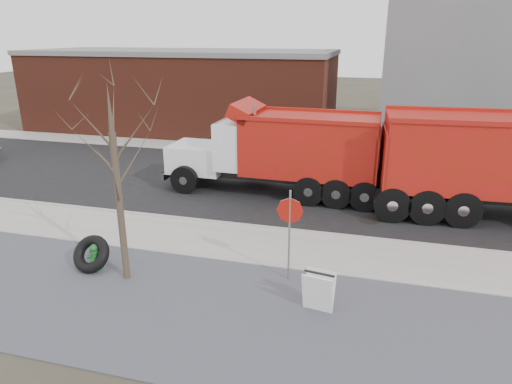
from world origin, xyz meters
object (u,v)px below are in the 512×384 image
(truck_tire, at_px, (91,254))
(stop_sign, at_px, (290,220))
(fire_hydrant, at_px, (95,258))
(sandwich_board, at_px, (318,291))
(dump_truck_red_b, at_px, (281,149))
(dump_truck_red_a, at_px, (511,162))

(truck_tire, xyz_separation_m, stop_sign, (5.39, 0.87, 1.27))
(fire_hydrant, bearing_deg, sandwich_board, -15.34)
(stop_sign, relative_size, dump_truck_red_b, 0.29)
(fire_hydrant, bearing_deg, truck_tire, -178.89)
(fire_hydrant, height_order, dump_truck_red_a, dump_truck_red_a)
(stop_sign, relative_size, dump_truck_red_a, 0.25)
(sandwich_board, relative_size, dump_truck_red_a, 0.10)
(dump_truck_red_b, bearing_deg, sandwich_board, 109.19)
(sandwich_board, bearing_deg, truck_tire, -174.37)
(stop_sign, bearing_deg, dump_truck_red_b, 123.09)
(dump_truck_red_b, bearing_deg, dump_truck_red_a, 177.41)
(fire_hydrant, xyz_separation_m, truck_tire, (-0.09, -0.02, 0.12))
(sandwich_board, distance_m, dump_truck_red_a, 9.51)
(dump_truck_red_b, bearing_deg, stop_sign, 104.91)
(fire_hydrant, relative_size, sandwich_board, 0.77)
(truck_tire, height_order, sandwich_board, sandwich_board)
(truck_tire, bearing_deg, stop_sign, 9.18)
(stop_sign, xyz_separation_m, sandwich_board, (0.96, -1.26, -1.21))
(truck_tire, height_order, stop_sign, stop_sign)
(fire_hydrant, bearing_deg, dump_truck_red_a, 19.50)
(stop_sign, distance_m, dump_truck_red_a, 9.07)
(truck_tire, relative_size, sandwich_board, 1.13)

